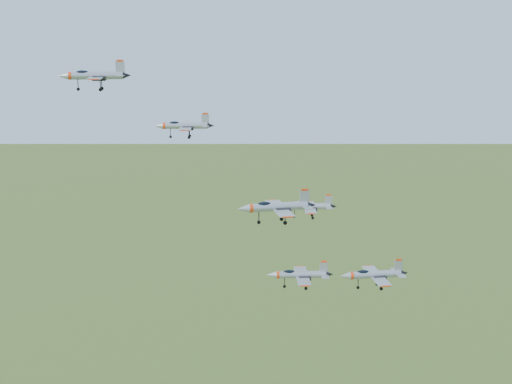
{
  "coord_description": "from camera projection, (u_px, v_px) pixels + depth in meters",
  "views": [
    {
      "loc": [
        -8.76,
        -126.1,
        165.07
      ],
      "look_at": [
        2.43,
        -3.32,
        135.8
      ],
      "focal_mm": 50.0,
      "sensor_mm": 36.0,
      "label": 1
    }
  ],
  "objects": [
    {
      "name": "jet_right_high",
      "position": [
        276.0,
        207.0,
        115.17
      ],
      "size": [
        13.17,
        10.96,
        3.52
      ],
      "rotation": [
        0.0,
        0.0,
        0.12
      ],
      "color": "#9A9FA5"
    },
    {
      "name": "jet_left_high",
      "position": [
        183.0,
        126.0,
        128.89
      ],
      "size": [
        10.98,
        9.07,
        2.94
      ],
      "rotation": [
        0.0,
        0.0,
        -0.06
      ],
      "color": "#9A9FA5"
    },
    {
      "name": "jet_right_low",
      "position": [
        299.0,
        274.0,
        117.01
      ],
      "size": [
        11.12,
        9.18,
        2.97
      ],
      "rotation": [
        0.0,
        0.0,
        -0.06
      ],
      "color": "#9A9FA5"
    },
    {
      "name": "jet_lead",
      "position": [
        94.0,
        75.0,
        133.99
      ],
      "size": [
        13.72,
        11.26,
        3.68
      ],
      "rotation": [
        0.0,
        0.0,
        0.01
      ],
      "color": "#9A9FA5"
    },
    {
      "name": "jet_left_low",
      "position": [
        307.0,
        206.0,
        132.75
      ],
      "size": [
        10.92,
        9.08,
        2.92
      ],
      "rotation": [
        0.0,
        0.0,
        -0.11
      ],
      "color": "#9A9FA5"
    },
    {
      "name": "jet_trail",
      "position": [
        373.0,
        274.0,
        132.24
      ],
      "size": [
        13.2,
        10.9,
        3.53
      ],
      "rotation": [
        0.0,
        0.0,
        0.05
      ],
      "color": "#9A9FA5"
    }
  ]
}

